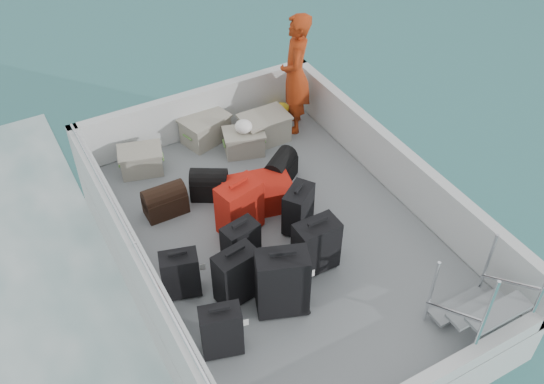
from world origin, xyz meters
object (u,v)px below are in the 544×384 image
Objects in this scene: suitcase_3 at (282,284)px; suitcase_6 at (316,246)px; suitcase_1 at (237,277)px; passenger at (295,74)px; crate_2 at (244,143)px; suitcase_2 at (181,275)px; suitcase_4 at (241,245)px; suitcase_8 at (258,194)px; crate_0 at (141,162)px; crate_3 at (265,129)px; crate_1 at (205,130)px; suitcase_5 at (240,208)px; suitcase_7 at (298,210)px; suitcase_0 at (222,332)px.

suitcase_3 is 0.71m from suitcase_6.
passenger reaches higher than suitcase_1.
passenger reaches higher than suitcase_3.
suitcase_2 is at bearing -132.30° from crate_2.
suitcase_3 is 0.79m from suitcase_4.
suitcase_8 is at bearing 44.17° from suitcase_1.
passenger is at bearing -2.68° from crate_0.
suitcase_4 is 1.11× the size of crate_0.
suitcase_2 reaches higher than crate_3.
suitcase_4 reaches higher than crate_0.
passenger is at bearing 11.54° from crate_2.
suitcase_8 is (0.55, 1.58, -0.24)m from suitcase_3.
suitcase_1 is 1.15× the size of suitcase_4.
crate_1 is at bearing 91.11° from suitcase_6.
crate_2 is (0.36, -0.51, -0.03)m from crate_1.
suitcase_4 is at bearing -78.99° from crate_0.
suitcase_2 is (-0.50, 0.35, -0.05)m from suitcase_1.
suitcase_5 reaches higher than crate_3.
suitcase_5 is 1.91m from crate_1.
suitcase_6 is at bearing -11.41° from suitcase_1.
crate_1 is (0.63, 2.36, -0.11)m from suitcase_4.
suitcase_3 reaches higher than crate_2.
suitcase_5 reaches higher than suitcase_4.
crate_3 is (0.51, 1.77, -0.11)m from suitcase_7.
suitcase_8 reaches higher than crate_0.
suitcase_7 is (1.62, 0.25, 0.01)m from suitcase_2.
crate_3 is at bearing -50.33° from passenger.
crate_3 reaches higher than crate_0.
suitcase_5 is (0.93, 1.45, 0.04)m from suitcase_0.
suitcase_7 is (0.86, 0.19, 0.00)m from suitcase_4.
suitcase_1 is at bearing -132.86° from suitcase_4.
suitcase_4 is at bearing 21.30° from suitcase_2.
suitcase_5 reaches higher than suitcase_2.
crate_2 is 0.41m from crate_3.
suitcase_2 is 0.82× the size of suitcase_5.
suitcase_1 is 2.92m from crate_1.
suitcase_6 reaches higher than crate_1.
crate_2 is (1.40, -0.30, -0.00)m from crate_0.
suitcase_4 is at bearing -11.58° from passenger.
crate_3 is at bearing 85.48° from suitcase_3.
suitcase_1 reaches higher than suitcase_7.
suitcase_0 is 2.21m from suitcase_8.
crate_3 is (1.63, 2.38, -0.15)m from suitcase_1.
suitcase_3 is 1.15× the size of suitcase_5.
suitcase_2 is at bearing -20.19° from passenger.
crate_0 is at bearing 84.15° from suitcase_1.
suitcase_5 is (0.24, 0.50, 0.06)m from suitcase_4.
suitcase_0 is 1.49m from suitcase_6.
suitcase_7 is 1.67m from crate_2.
crate_2 is (0.27, 2.30, -0.18)m from suitcase_6.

